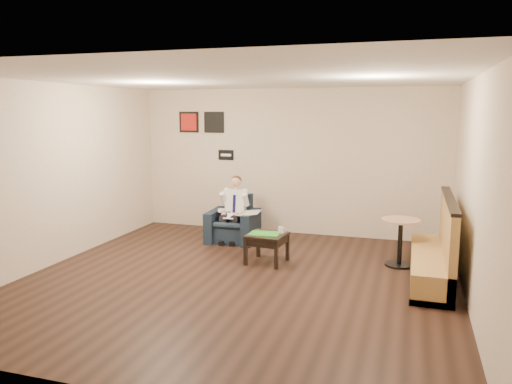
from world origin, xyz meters
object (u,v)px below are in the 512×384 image
(side_table, at_px, (267,248))
(coffee_mug, at_px, (281,230))
(seated_man, at_px, (231,212))
(green_folder, at_px, (265,234))
(armchair, at_px, (233,219))
(smartphone, at_px, (274,232))
(banquette, at_px, (432,239))
(cafe_table, at_px, (400,242))

(side_table, relative_size, coffee_mug, 5.79)
(coffee_mug, bearing_deg, seated_man, 142.22)
(seated_man, distance_m, green_folder, 1.40)
(armchair, xyz_separation_m, seated_man, (0.00, -0.11, 0.15))
(armchair, distance_m, smartphone, 1.42)
(green_folder, height_order, coffee_mug, coffee_mug)
(green_folder, xyz_separation_m, banquette, (2.47, -0.03, 0.11))
(armchair, relative_size, banquette, 0.38)
(armchair, distance_m, banquette, 3.61)
(cafe_table, bearing_deg, side_table, -166.67)
(seated_man, xyz_separation_m, green_folder, (0.94, -1.03, -0.09))
(seated_man, distance_m, banquette, 3.57)
(seated_man, height_order, smartphone, seated_man)
(green_folder, height_order, smartphone, green_folder)
(side_table, height_order, banquette, banquette)
(banquette, xyz_separation_m, cafe_table, (-0.43, 0.52, -0.21))
(coffee_mug, bearing_deg, smartphone, 157.17)
(side_table, xyz_separation_m, cafe_table, (2.00, 0.47, 0.13))
(seated_man, xyz_separation_m, side_table, (0.97, -1.01, -0.33))
(side_table, height_order, green_folder, green_folder)
(smartphone, height_order, cafe_table, cafe_table)
(armchair, distance_m, green_folder, 1.48)
(side_table, xyz_separation_m, green_folder, (-0.03, -0.02, 0.24))
(smartphone, bearing_deg, coffee_mug, -7.10)
(seated_man, bearing_deg, side_table, -48.60)
(coffee_mug, relative_size, cafe_table, 0.13)
(side_table, distance_m, coffee_mug, 0.36)
(cafe_table, bearing_deg, coffee_mug, -168.44)
(seated_man, bearing_deg, armchair, 90.00)
(armchair, relative_size, coffee_mug, 8.67)
(side_table, xyz_separation_m, banquette, (2.43, -0.05, 0.35))
(banquette, bearing_deg, smartphone, 174.92)
(armchair, xyz_separation_m, green_folder, (0.94, -1.14, 0.06))
(cafe_table, bearing_deg, green_folder, -166.41)
(side_table, bearing_deg, green_folder, -152.04)
(cafe_table, bearing_deg, banquette, -50.32)
(armchair, height_order, side_table, armchair)
(seated_man, relative_size, green_folder, 2.43)
(armchair, height_order, banquette, banquette)
(green_folder, bearing_deg, seated_man, 132.34)
(green_folder, relative_size, banquette, 0.21)
(banquette, bearing_deg, cafe_table, 129.68)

